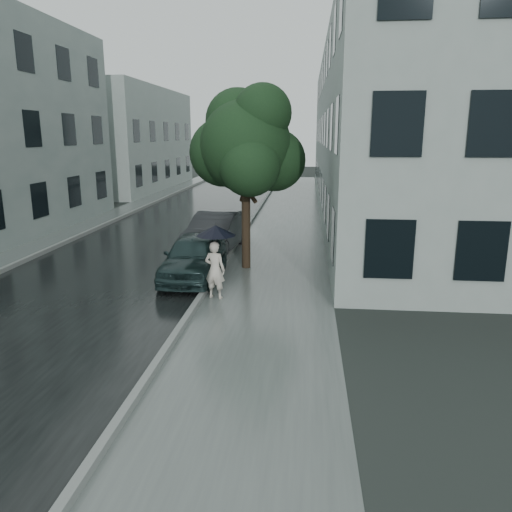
# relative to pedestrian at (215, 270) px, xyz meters

# --- Properties ---
(ground) EXTENTS (120.00, 120.00, 0.00)m
(ground) POSITION_rel_pedestrian_xyz_m (1.20, -2.00, -0.80)
(ground) COLOR black
(ground) RESTS_ON ground
(sidewalk) EXTENTS (3.50, 60.00, 0.01)m
(sidewalk) POSITION_rel_pedestrian_xyz_m (1.45, 10.00, -0.80)
(sidewalk) COLOR slate
(sidewalk) RESTS_ON ground
(kerb_near) EXTENTS (0.15, 60.00, 0.15)m
(kerb_near) POSITION_rel_pedestrian_xyz_m (-0.38, 10.00, -0.72)
(kerb_near) COLOR slate
(kerb_near) RESTS_ON ground
(asphalt_road) EXTENTS (6.85, 60.00, 0.00)m
(asphalt_road) POSITION_rel_pedestrian_xyz_m (-3.88, 10.00, -0.80)
(asphalt_road) COLOR black
(asphalt_road) RESTS_ON ground
(kerb_far) EXTENTS (0.15, 60.00, 0.15)m
(kerb_far) POSITION_rel_pedestrian_xyz_m (-7.37, 10.00, -0.72)
(kerb_far) COLOR slate
(kerb_far) RESTS_ON ground
(sidewalk_far) EXTENTS (1.70, 60.00, 0.01)m
(sidewalk_far) POSITION_rel_pedestrian_xyz_m (-8.30, 10.00, -0.80)
(sidewalk_far) COLOR #4C5451
(sidewalk_far) RESTS_ON ground
(building_near) EXTENTS (7.02, 36.00, 9.00)m
(building_near) POSITION_rel_pedestrian_xyz_m (6.67, 17.50, 3.70)
(building_near) COLOR gray
(building_near) RESTS_ON ground
(building_far_b) EXTENTS (7.02, 18.00, 8.00)m
(building_far_b) POSITION_rel_pedestrian_xyz_m (-12.57, 28.00, 3.20)
(building_far_b) COLOR gray
(building_far_b) RESTS_ON ground
(pedestrian) EXTENTS (0.65, 0.51, 1.58)m
(pedestrian) POSITION_rel_pedestrian_xyz_m (0.00, 0.00, 0.00)
(pedestrian) COLOR beige
(pedestrian) RESTS_ON sidewalk
(umbrella) EXTENTS (1.10, 1.10, 1.13)m
(umbrella) POSITION_rel_pedestrian_xyz_m (0.03, 0.05, 1.08)
(umbrella) COLOR black
(umbrella) RESTS_ON ground
(street_tree) EXTENTS (3.83, 3.48, 5.92)m
(street_tree) POSITION_rel_pedestrian_xyz_m (0.45, 3.42, 3.25)
(street_tree) COLOR #332619
(street_tree) RESTS_ON ground
(lamp_post) EXTENTS (0.83, 0.44, 4.79)m
(lamp_post) POSITION_rel_pedestrian_xyz_m (-0.40, 8.17, 1.95)
(lamp_post) COLOR black
(lamp_post) RESTS_ON ground
(car_near) EXTENTS (1.67, 4.08, 1.39)m
(car_near) POSITION_rel_pedestrian_xyz_m (-1.00, 1.87, -0.10)
(car_near) COLOR #1B2D2D
(car_near) RESTS_ON ground
(car_far) EXTENTS (2.04, 4.62, 1.47)m
(car_far) POSITION_rel_pedestrian_xyz_m (-1.00, 5.63, -0.06)
(car_far) COLOR #232628
(car_far) RESTS_ON ground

